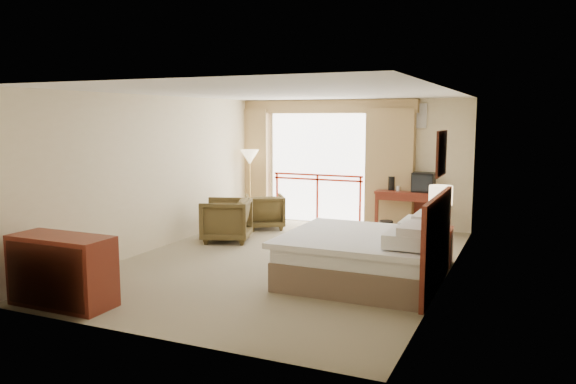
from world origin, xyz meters
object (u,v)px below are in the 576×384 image
at_px(wastebasket, 386,229).
at_px(armchair_near, 227,241).
at_px(nightstand, 438,246).
at_px(table_lamp, 441,196).
at_px(tv, 423,182).
at_px(bed, 367,256).
at_px(side_table, 225,216).
at_px(desk, 409,200).
at_px(armchair_far, 265,228).
at_px(floor_lamp, 250,160).
at_px(dresser, 62,271).

xyz_separation_m(wastebasket, armchair_near, (-2.68, -1.53, -0.17)).
bearing_deg(nightstand, table_lamp, 87.23).
xyz_separation_m(nightstand, wastebasket, (-1.25, 1.65, -0.13)).
height_order(tv, armchair_near, tv).
bearing_deg(bed, wastebasket, 98.87).
xyz_separation_m(table_lamp, side_table, (-4.16, 0.42, -0.69)).
xyz_separation_m(desk, armchair_far, (-2.81, -0.97, -0.65)).
bearing_deg(armchair_far, table_lamp, 126.01).
xyz_separation_m(desk, tv, (0.30, -0.06, 0.38)).
height_order(nightstand, floor_lamp, floor_lamp).
distance_m(tv, dresser, 7.12).
relative_size(wastebasket, dresser, 0.25).
distance_m(nightstand, dresser, 5.54).
height_order(wastebasket, armchair_far, armchair_far).
bearing_deg(dresser, bed, 35.22).
bearing_deg(side_table, tv, 29.58).
bearing_deg(dresser, armchair_far, 85.56).
xyz_separation_m(desk, floor_lamp, (-3.48, -0.35, 0.73)).
bearing_deg(nightstand, tv, 103.31).
bearing_deg(nightstand, dresser, -138.30).
bearing_deg(bed, armchair_far, 136.24).
height_order(bed, dresser, bed).
distance_m(bed, armchair_near, 3.51).
bearing_deg(table_lamp, floor_lamp, 154.95).
height_order(table_lamp, desk, table_lamp).
bearing_deg(nightstand, floor_lamp, 151.66).
distance_m(bed, desk, 3.89).
relative_size(nightstand, floor_lamp, 0.37).
distance_m(table_lamp, tv, 2.49).
xyz_separation_m(tv, dresser, (-3.25, -6.31, -0.58)).
height_order(table_lamp, tv, table_lamp).
height_order(bed, armchair_far, bed).
bearing_deg(bed, dresser, -141.80).
height_order(armchair_far, armchair_near, armchair_near).
xyz_separation_m(bed, table_lamp, (0.78, 1.43, 0.71)).
distance_m(nightstand, desk, 2.71).
xyz_separation_m(bed, armchair_far, (-3.04, 2.91, -0.38)).
relative_size(tv, armchair_near, 0.49).
height_order(bed, wastebasket, bed).
distance_m(floor_lamp, dresser, 6.12).
height_order(bed, desk, bed).
bearing_deg(dresser, armchair_near, 86.75).
bearing_deg(tv, wastebasket, -141.39).
xyz_separation_m(nightstand, floor_lamp, (-4.49, 2.15, 1.08)).
height_order(armchair_near, side_table, side_table).
xyz_separation_m(wastebasket, floor_lamp, (-3.24, 0.50, 1.21)).
xyz_separation_m(armchair_far, floor_lamp, (-0.67, 0.62, 1.38)).
xyz_separation_m(bed, tv, (0.07, 3.81, 0.65)).
bearing_deg(armchair_near, bed, 45.58).
height_order(armchair_near, floor_lamp, floor_lamp).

